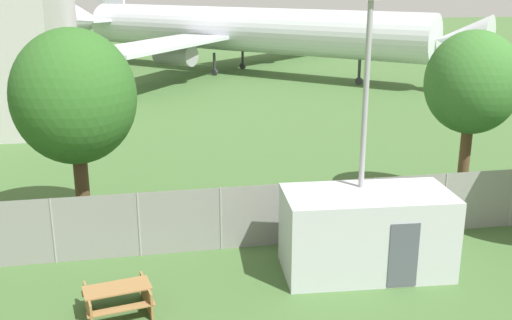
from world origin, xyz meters
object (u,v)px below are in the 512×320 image
object	(u,v)px
picnic_bench_near_cabin	(118,297)
tree_left_of_cabin	(472,83)
portable_cabin	(366,232)
airplane	(240,30)
tree_near_hangar	(74,97)

from	to	relation	value
picnic_bench_near_cabin	tree_left_of_cabin	world-z (taller)	tree_left_of_cabin
portable_cabin	picnic_bench_near_cabin	distance (m)	7.23
airplane	tree_near_hangar	xyz separation A→B (m)	(-11.09, -34.47, 0.74)
tree_near_hangar	tree_left_of_cabin	distance (m)	13.86
airplane	tree_near_hangar	distance (m)	36.22
airplane	portable_cabin	bearing A→B (deg)	-51.52
portable_cabin	airplane	bearing A→B (deg)	90.02
picnic_bench_near_cabin	tree_left_of_cabin	distance (m)	14.34
airplane	tree_left_of_cabin	distance (m)	34.90
tree_near_hangar	tree_left_of_cabin	xyz separation A→B (m)	(13.85, -0.31, 0.07)
portable_cabin	tree_left_of_cabin	size ratio (longest dim) A/B	0.75
airplane	picnic_bench_near_cabin	size ratio (longest dim) A/B	17.88
tree_left_of_cabin	picnic_bench_near_cabin	bearing A→B (deg)	-156.69
tree_left_of_cabin	tree_near_hangar	bearing A→B (deg)	178.72
portable_cabin	tree_left_of_cabin	world-z (taller)	tree_left_of_cabin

